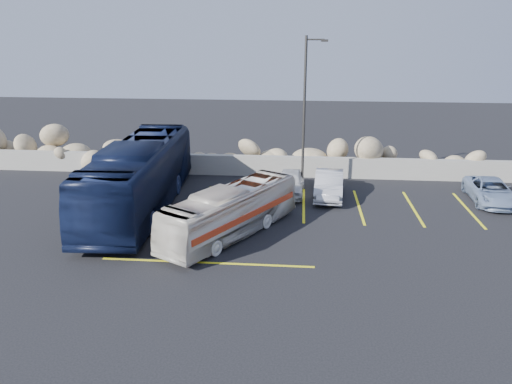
# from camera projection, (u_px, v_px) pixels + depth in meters

# --- Properties ---
(ground) EXTENTS (90.00, 90.00, 0.00)m
(ground) POSITION_uv_depth(u_px,v_px,m) (233.00, 266.00, 18.30)
(ground) COLOR black
(ground) RESTS_ON ground
(seawall) EXTENTS (60.00, 0.40, 1.20)m
(seawall) POSITION_uv_depth(u_px,v_px,m) (260.00, 166.00, 29.47)
(seawall) COLOR gray
(seawall) RESTS_ON ground
(riprap_pile) EXTENTS (54.00, 2.80, 2.60)m
(riprap_pile) POSITION_uv_depth(u_px,v_px,m) (262.00, 150.00, 30.39)
(riprap_pile) COLOR #9D8C66
(riprap_pile) RESTS_ON ground
(parking_lines) EXTENTS (18.16, 9.36, 0.01)m
(parking_lines) POSITION_uv_depth(u_px,v_px,m) (348.00, 216.00, 23.17)
(parking_lines) COLOR yellow
(parking_lines) RESTS_ON ground
(lamppost) EXTENTS (1.14, 0.18, 8.00)m
(lamppost) POSITION_uv_depth(u_px,v_px,m) (305.00, 110.00, 25.74)
(lamppost) COLOR #33302D
(lamppost) RESTS_ON ground
(vintage_bus) EXTENTS (5.31, 7.38, 2.09)m
(vintage_bus) POSITION_uv_depth(u_px,v_px,m) (231.00, 212.00, 20.79)
(vintage_bus) COLOR silver
(vintage_bus) RESTS_ON ground
(tour_coach) EXTENTS (3.25, 11.95, 3.30)m
(tour_coach) POSITION_uv_depth(u_px,v_px,m) (140.00, 176.00, 23.70)
(tour_coach) COLOR #0F1835
(tour_coach) RESTS_ON ground
(car_a) EXTENTS (1.58, 3.65, 1.23)m
(car_a) POSITION_uv_depth(u_px,v_px,m) (290.00, 183.00, 26.17)
(car_a) COLOR silver
(car_a) RESTS_ON ground
(car_b) EXTENTS (1.69, 4.13, 1.33)m
(car_b) POSITION_uv_depth(u_px,v_px,m) (329.00, 185.00, 25.69)
(car_b) COLOR silver
(car_b) RESTS_ON ground
(car_d) EXTENTS (2.11, 4.24, 1.16)m
(car_d) POSITION_uv_depth(u_px,v_px,m) (491.00, 191.00, 24.94)
(car_d) COLOR #7E93B3
(car_d) RESTS_ON ground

